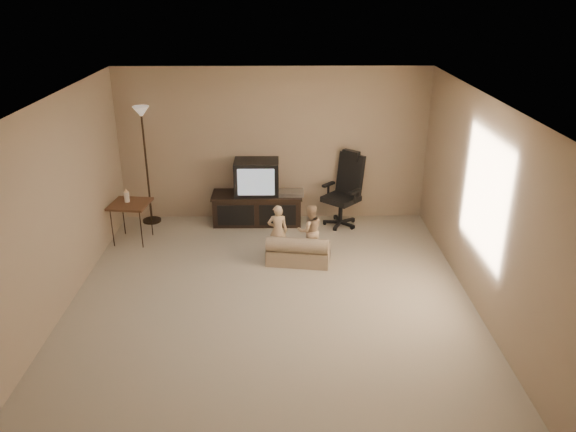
# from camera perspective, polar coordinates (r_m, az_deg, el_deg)

# --- Properties ---
(floor) EXTENTS (5.50, 5.50, 0.00)m
(floor) POSITION_cam_1_polar(r_m,az_deg,el_deg) (7.11, -1.69, -8.57)
(floor) COLOR #BAB094
(floor) RESTS_ON ground
(room_shell) EXTENTS (5.50, 5.50, 5.50)m
(room_shell) POSITION_cam_1_polar(r_m,az_deg,el_deg) (6.46, -1.84, 3.04)
(room_shell) COLOR white
(room_shell) RESTS_ON floor
(tv_stand) EXTENTS (1.49, 0.55, 1.06)m
(tv_stand) POSITION_cam_1_polar(r_m,az_deg,el_deg) (9.17, -3.12, 1.91)
(tv_stand) COLOR black
(tv_stand) RESTS_ON floor
(office_chair) EXTENTS (0.79, 0.79, 1.22)m
(office_chair) POSITION_cam_1_polar(r_m,az_deg,el_deg) (9.15, 5.69, 1.73)
(office_chair) COLOR black
(office_chair) RESTS_ON floor
(side_table) EXTENTS (0.62, 0.62, 0.84)m
(side_table) POSITION_cam_1_polar(r_m,az_deg,el_deg) (8.77, -15.78, 1.16)
(side_table) COLOR brown
(side_table) RESTS_ON floor
(floor_lamp) EXTENTS (0.30, 0.30, 1.92)m
(floor_lamp) POSITION_cam_1_polar(r_m,az_deg,el_deg) (9.19, -14.44, 7.56)
(floor_lamp) COLOR #302115
(floor_lamp) RESTS_ON floor
(child_sofa) EXTENTS (0.94, 0.62, 0.43)m
(child_sofa) POSITION_cam_1_polar(r_m,az_deg,el_deg) (7.93, 1.03, -3.64)
(child_sofa) COLOR #9B8569
(child_sofa) RESTS_ON floor
(toddler_left) EXTENTS (0.29, 0.22, 0.79)m
(toddler_left) POSITION_cam_1_polar(r_m,az_deg,el_deg) (8.03, -1.06, -1.53)
(toddler_left) COLOR tan
(toddler_left) RESTS_ON floor
(toddler_right) EXTENTS (0.41, 0.28, 0.78)m
(toddler_right) POSITION_cam_1_polar(r_m,az_deg,el_deg) (8.07, 2.24, -1.47)
(toddler_right) COLOR tan
(toddler_right) RESTS_ON floor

